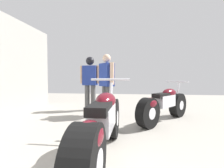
# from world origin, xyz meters

# --- Properties ---
(ground_plane) EXTENTS (14.82, 14.82, 0.00)m
(ground_plane) POSITION_xyz_m (0.00, 3.00, 0.00)
(ground_plane) COLOR #9E998E
(motorcycle_maroon_cruiser) EXTENTS (0.63, 2.13, 0.99)m
(motorcycle_maroon_cruiser) POSITION_xyz_m (-0.19, 2.29, 0.41)
(motorcycle_maroon_cruiser) COLOR black
(motorcycle_maroon_cruiser) RESTS_ON ground_plane
(motorcycle_black_naked) EXTENTS (1.39, 1.67, 0.93)m
(motorcycle_black_naked) POSITION_xyz_m (0.89, 4.17, 0.39)
(motorcycle_black_naked) COLOR black
(motorcycle_black_naked) RESTS_ON ground_plane
(mechanic_in_blue) EXTENTS (0.49, 0.57, 1.62)m
(mechanic_in_blue) POSITION_xyz_m (-0.49, 4.62, 0.92)
(mechanic_in_blue) COLOR #4C4C4C
(mechanic_in_blue) RESTS_ON ground_plane
(mechanic_with_helmet) EXTENTS (0.65, 0.27, 1.65)m
(mechanic_with_helmet) POSITION_xyz_m (-1.11, 5.27, 0.99)
(mechanic_with_helmet) COLOR #4C4C4C
(mechanic_with_helmet) RESTS_ON ground_plane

